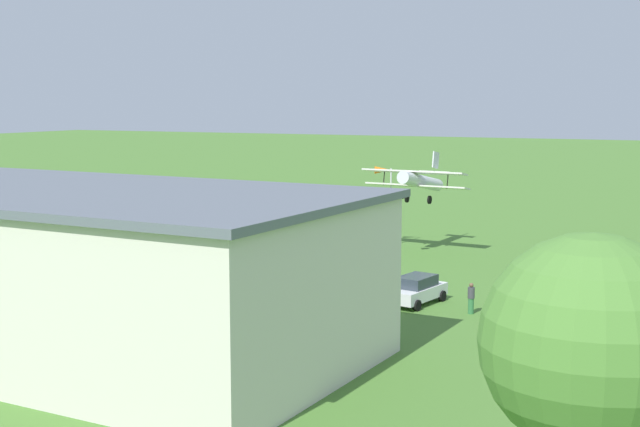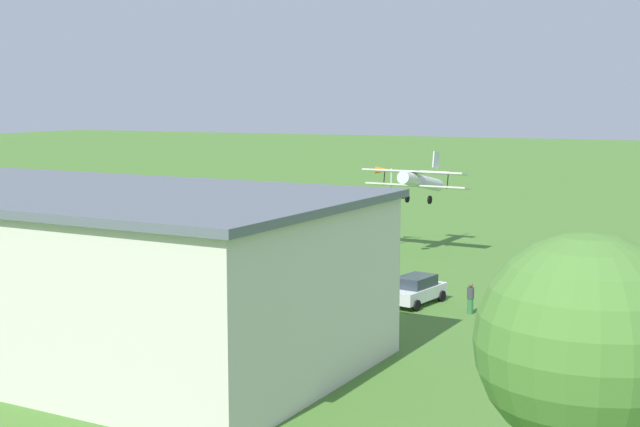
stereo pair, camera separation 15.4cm
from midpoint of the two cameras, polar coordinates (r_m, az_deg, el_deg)
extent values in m
plane|color=#47752D|center=(76.28, 1.35, -1.46)|extent=(400.00, 400.00, 0.00)
cube|color=#384251|center=(51.80, -14.25, -2.56)|extent=(9.99, 0.74, 5.98)
cylinder|color=silver|center=(69.02, 6.61, 2.07)|extent=(1.58, 6.90, 2.11)
cone|color=black|center=(65.75, 5.30, 1.27)|extent=(0.76, 0.86, 0.80)
cube|color=silver|center=(68.34, 6.34, 1.78)|extent=(8.37, 2.00, 0.33)
cube|color=silver|center=(67.69, 6.14, 2.68)|extent=(8.37, 2.00, 0.33)
cube|color=silver|center=(71.53, 7.56, 3.44)|extent=(0.21, 1.31, 1.47)
cube|color=silver|center=(71.76, 7.60, 2.67)|extent=(2.67, 1.12, 0.23)
cylinder|color=black|center=(69.13, 5.72, 0.97)|extent=(0.20, 0.65, 0.64)
cylinder|color=black|center=(68.36, 7.16, 0.88)|extent=(0.20, 0.65, 0.64)
cylinder|color=#332D28|center=(69.14, 4.24, 2.34)|extent=(0.10, 0.29, 1.20)
cylinder|color=#332D28|center=(66.98, 8.31, 2.12)|extent=(0.10, 0.29, 1.20)
cube|color=white|center=(51.35, 6.29, -5.10)|extent=(2.56, 4.60, 0.70)
cube|color=#2D3842|center=(51.21, 6.30, -4.37)|extent=(2.00, 2.68, 0.63)
cylinder|color=black|center=(49.74, 6.34, -5.92)|extent=(0.33, 0.67, 0.64)
cylinder|color=black|center=(50.63, 4.57, -5.66)|extent=(0.33, 0.67, 0.64)
cylinder|color=black|center=(52.26, 7.95, -5.30)|extent=(0.33, 0.67, 0.64)
cylinder|color=black|center=(53.11, 6.24, -5.07)|extent=(0.33, 0.67, 0.64)
cylinder|color=#33723F|center=(49.52, 9.77, -5.91)|extent=(0.44, 0.44, 0.87)
cylinder|color=#3F3F47|center=(49.36, 9.79, -5.07)|extent=(0.52, 0.52, 0.62)
sphere|color=brown|center=(49.27, 9.80, -4.58)|extent=(0.24, 0.24, 0.24)
cylinder|color=#33723F|center=(66.68, -11.38, -2.55)|extent=(0.33, 0.33, 0.79)
cylinder|color=#33723F|center=(66.57, -11.39, -1.98)|extent=(0.39, 0.39, 0.56)
sphere|color=beige|center=(66.51, -11.40, -1.66)|extent=(0.21, 0.21, 0.21)
sphere|color=#4C7F33|center=(21.51, 16.98, -8.01)|extent=(5.17, 5.17, 5.17)
cylinder|color=silver|center=(70.61, 4.67, 0.38)|extent=(0.12, 0.12, 6.29)
cone|color=orange|center=(70.56, 4.16, 2.82)|extent=(1.43, 1.16, 0.60)
camera|label=1|loc=(0.08, -89.93, 0.01)|focal=49.58mm
camera|label=2|loc=(0.08, 90.07, -0.01)|focal=49.58mm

